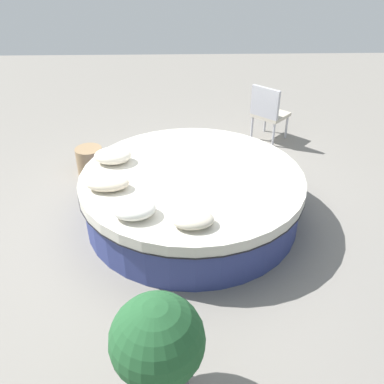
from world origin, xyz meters
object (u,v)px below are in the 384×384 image
Objects in this scene: throw_pillow_0 at (113,156)px; throw_pillow_1 at (108,183)px; planter at (158,348)px; patio_chair at (268,110)px; side_table at (90,161)px; throw_pillow_2 at (134,209)px; throw_pillow_3 at (193,219)px; round_bed at (192,196)px.

throw_pillow_0 is 0.96× the size of throw_pillow_1.
throw_pillow_1 is at bearing 107.11° from planter.
patio_chair reaches higher than side_table.
throw_pillow_0 is 0.46× the size of planter.
planter is at bearing -71.82° from side_table.
throw_pillow_0 is 1.01× the size of throw_pillow_2.
throw_pillow_3 is at bearing -69.74° from patio_chair.
throw_pillow_3 is (0.99, -1.36, -0.02)m from throw_pillow_0.
side_table is at bearing 113.56° from throw_pillow_2.
throw_pillow_2 is (0.35, -0.54, 0.01)m from throw_pillow_1.
patio_chair is (1.37, 3.28, -0.15)m from throw_pillow_3.
throw_pillow_1 is at bearing -162.85° from round_bed.
throw_pillow_3 is at bearing -91.20° from round_bed.
throw_pillow_2 is at bearing 100.95° from planter.
throw_pillow_2 is (-0.63, -0.84, 0.40)m from round_bed.
throw_pillow_2 is at bearing -66.44° from side_table.
throw_pillow_1 is at bearing -70.30° from side_table.
throw_pillow_1 is at bearing -89.36° from patio_chair.
throw_pillow_0 is at bearing 161.33° from round_bed.
throw_pillow_0 reaches higher than throw_pillow_3.
side_table is (-0.88, 2.02, -0.52)m from throw_pillow_2.
round_bed is at bearing 52.98° from throw_pillow_2.
planter is (-0.30, -1.43, -0.12)m from throw_pillow_3.
side_table is (-1.49, 2.20, -0.50)m from throw_pillow_3.
planter reaches higher than throw_pillow_3.
planter reaches higher than throw_pillow_2.
throw_pillow_1 is 0.64m from throw_pillow_2.
throw_pillow_2 is 2.26m from side_table.
throw_pillow_1 is at bearing 123.07° from throw_pillow_2.
planter is (0.66, -2.15, -0.13)m from throw_pillow_1.
throw_pillow_1 is at bearing 143.23° from throw_pillow_3.
patio_chair is at bearing 70.42° from planter.
planter is at bearing -79.05° from throw_pillow_2.
throw_pillow_0 is (-1.01, 0.34, 0.41)m from round_bed.
throw_pillow_1 is (-0.98, -0.30, 0.39)m from round_bed.
throw_pillow_2 is 3.68m from patio_chair.
throw_pillow_3 is 3.56m from patio_chair.
throw_pillow_3 reaches higher than round_bed.
throw_pillow_0 is 1.08× the size of throw_pillow_3.
patio_chair is at bearing 47.65° from throw_pillow_1.
round_bed is 5.92× the size of throw_pillow_2.
throw_pillow_2 is at bearing -56.93° from throw_pillow_1.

